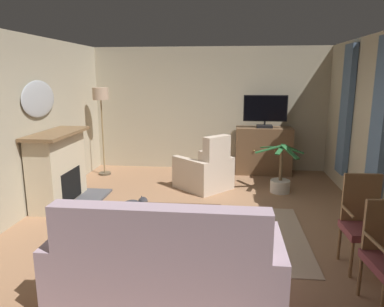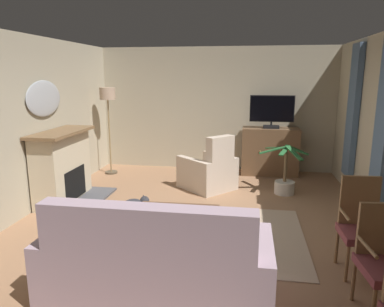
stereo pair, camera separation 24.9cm
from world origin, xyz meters
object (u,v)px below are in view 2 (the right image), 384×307
at_px(wall_mirror_oval, 44,98).
at_px(cat, 134,204).
at_px(tv_remote, 157,212).
at_px(floor_lamp, 108,103).
at_px(coffee_table, 177,213).
at_px(tv_cabinet, 270,152).
at_px(side_chair_tucked_against_wall, 361,224).
at_px(sofa_floral, 156,267).
at_px(potted_plant_tall_palm_by_window, 285,182).
at_px(armchair_angled_to_table, 209,172).
at_px(fireplace, 64,168).
at_px(television, 272,111).

bearing_deg(wall_mirror_oval, cat, -9.61).
distance_m(tv_remote, floor_lamp, 3.76).
height_order(coffee_table, floor_lamp, floor_lamp).
bearing_deg(cat, tv_remote, -57.41).
height_order(wall_mirror_oval, tv_cabinet, wall_mirror_oval).
bearing_deg(side_chair_tucked_against_wall, wall_mirror_oval, 160.90).
height_order(tv_remote, sofa_floral, sofa_floral).
relative_size(potted_plant_tall_palm_by_window, floor_lamp, 0.49).
relative_size(wall_mirror_oval, tv_remote, 5.88).
bearing_deg(armchair_angled_to_table, fireplace, -155.66).
distance_m(wall_mirror_oval, television, 4.41).
height_order(fireplace, sofa_floral, fireplace).
distance_m(tv_cabinet, armchair_angled_to_table, 1.72).
bearing_deg(wall_mirror_oval, potted_plant_tall_palm_by_window, 13.93).
relative_size(tv_remote, potted_plant_tall_palm_by_window, 0.19).
bearing_deg(armchair_angled_to_table, potted_plant_tall_palm_by_window, -3.04).
bearing_deg(fireplace, cat, -11.39).
height_order(fireplace, floor_lamp, floor_lamp).
height_order(sofa_floral, potted_plant_tall_palm_by_window, sofa_floral).
distance_m(tv_cabinet, sofa_floral, 4.93).
relative_size(coffee_table, cat, 1.91).
bearing_deg(floor_lamp, coffee_table, -54.92).
relative_size(tv_cabinet, television, 1.30).
height_order(tv_remote, potted_plant_tall_palm_by_window, potted_plant_tall_palm_by_window).
bearing_deg(side_chair_tucked_against_wall, sofa_floral, -157.08).
height_order(potted_plant_tall_palm_by_window, floor_lamp, floor_lamp).
relative_size(fireplace, floor_lamp, 0.77).
height_order(tv_cabinet, potted_plant_tall_palm_by_window, tv_cabinet).
bearing_deg(floor_lamp, tv_remote, -59.18).
bearing_deg(cat, sofa_floral, -66.87).
distance_m(side_chair_tucked_against_wall, potted_plant_tall_palm_by_window, 2.65).
xyz_separation_m(sofa_floral, floor_lamp, (-2.13, 4.27, 1.21)).
bearing_deg(cat, coffee_table, -44.92).
relative_size(tv_cabinet, sofa_floral, 0.55).
distance_m(tv_cabinet, tv_remote, 3.90).
bearing_deg(tv_remote, potted_plant_tall_palm_by_window, -37.98).
bearing_deg(tv_remote, sofa_floral, -165.16).
bearing_deg(coffee_table, side_chair_tucked_against_wall, -11.68).
relative_size(tv_remote, cat, 0.30).
distance_m(wall_mirror_oval, cat, 2.27).
bearing_deg(tv_remote, armchair_angled_to_table, -9.30).
height_order(tv_cabinet, sofa_floral, sofa_floral).
relative_size(wall_mirror_oval, coffee_table, 0.93).
relative_size(fireplace, cat, 2.54).
relative_size(television, side_chair_tucked_against_wall, 0.88).
distance_m(fireplace, potted_plant_tall_palm_by_window, 3.89).
relative_size(wall_mirror_oval, side_chair_tucked_against_wall, 0.96).
bearing_deg(tv_remote, floor_lamp, 31.60).
bearing_deg(sofa_floral, coffee_table, 92.49).
bearing_deg(cat, tv_cabinet, 48.96).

